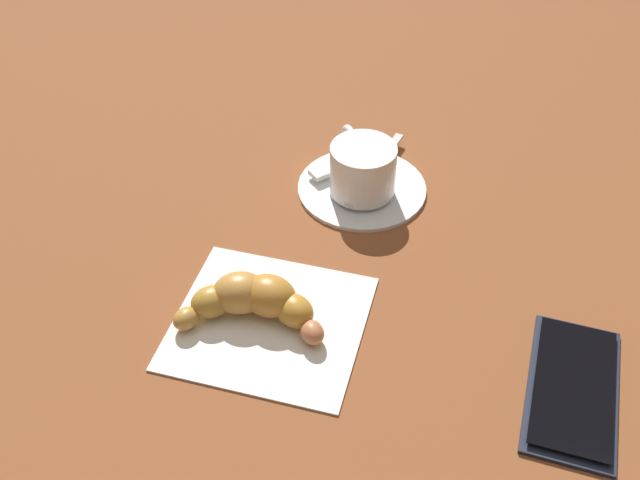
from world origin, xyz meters
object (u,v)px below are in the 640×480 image
at_px(saucer, 362,186).
at_px(sugar_packet, 339,165).
at_px(espresso_cup, 362,168).
at_px(napkin, 269,322).
at_px(cell_phone, 573,388).
at_px(croissant, 254,300).
at_px(teaspoon, 367,181).

xyz_separation_m(saucer, sugar_packet, (0.03, 0.03, 0.01)).
relative_size(espresso_cup, napkin, 0.58).
xyz_separation_m(espresso_cup, cell_phone, (-0.24, -0.18, -0.03)).
xyz_separation_m(napkin, croissant, (0.01, 0.01, 0.02)).
distance_m(teaspoon, cell_phone, 0.30).
bearing_deg(espresso_cup, croissant, 152.74).
relative_size(saucer, sugar_packet, 1.95).
relative_size(espresso_cup, croissant, 0.68).
distance_m(teaspoon, napkin, 0.21).
height_order(espresso_cup, teaspoon, espresso_cup).
relative_size(sugar_packet, cell_phone, 0.45).
relative_size(saucer, teaspoon, 1.00).
relative_size(espresso_cup, teaspoon, 0.70).
distance_m(saucer, sugar_packet, 0.04).
relative_size(croissant, cell_phone, 0.91).
height_order(saucer, croissant, croissant).
height_order(saucer, sugar_packet, sugar_packet).
bearing_deg(saucer, sugar_packet, 44.04).
bearing_deg(saucer, teaspoon, -80.76).
height_order(espresso_cup, sugar_packet, espresso_cup).
bearing_deg(espresso_cup, sugar_packet, 35.40).
bearing_deg(croissant, teaspoon, -27.57).
relative_size(espresso_cup, sugar_packet, 1.37).
relative_size(napkin, cell_phone, 1.07).
height_order(teaspoon, sugar_packet, teaspoon).
relative_size(saucer, espresso_cup, 1.43).
distance_m(teaspoon, croissant, 0.21).
bearing_deg(saucer, cell_phone, -144.57).
xyz_separation_m(saucer, cell_phone, (-0.25, -0.18, -0.00)).
bearing_deg(sugar_packet, croissant, 34.80).
bearing_deg(napkin, saucer, -22.03).
relative_size(teaspoon, croissant, 0.98).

